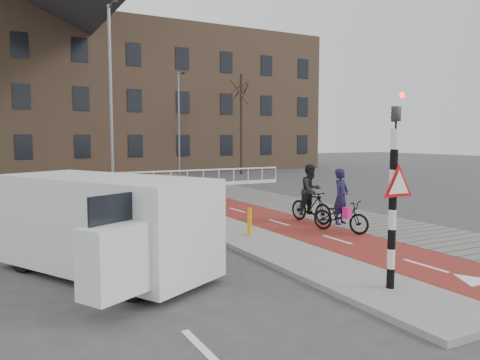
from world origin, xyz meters
name	(u,v)px	position (x,y,z in m)	size (l,w,h in m)	color
ground	(343,264)	(0.00, 0.00, 0.00)	(120.00, 120.00, 0.00)	#38383A
bike_lane	(215,204)	(1.50, 10.00, 0.01)	(2.50, 60.00, 0.01)	maroon
sidewalk	(271,200)	(4.30, 10.00, 0.01)	(3.00, 60.00, 0.01)	slate
curb_island	(234,233)	(-0.70, 4.00, 0.06)	(1.80, 16.00, 0.12)	gray
traffic_signal	(394,186)	(-0.60, -2.02, 1.99)	(0.80, 0.80, 3.68)	black
bollard	(250,222)	(-0.62, 3.21, 0.51)	(0.12, 0.12, 0.77)	orange
cyclist_near	(341,211)	(2.30, 2.80, 0.65)	(1.27, 1.93, 1.91)	black
cyclist_far	(311,198)	(2.45, 4.51, 0.82)	(0.92, 1.87, 1.95)	black
van	(105,223)	(-4.90, 1.69, 1.08)	(3.97, 5.08, 2.05)	silver
railing	(36,189)	(-5.00, 17.00, 0.31)	(28.00, 0.10, 0.99)	silver
townhouse_row	(44,74)	(-3.00, 32.00, 7.81)	(46.00, 10.00, 15.90)	#7F6047
tree_right	(242,125)	(10.22, 23.82, 3.82)	(0.27, 0.27, 7.63)	#321F16
streetlight_near	(111,107)	(-2.52, 11.35, 4.06)	(0.12, 0.12, 8.12)	slate
streetlight_right	(179,126)	(4.81, 23.07, 3.67)	(0.12, 0.12, 7.33)	slate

